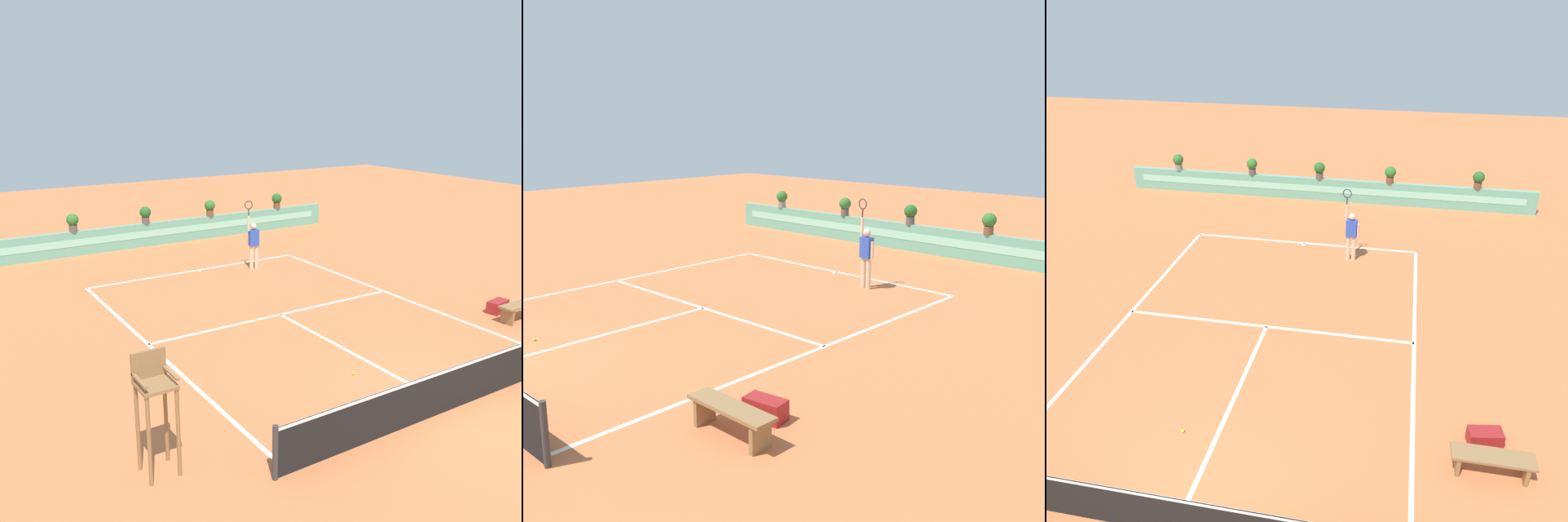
# 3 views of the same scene
# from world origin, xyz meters

# --- Properties ---
(ground_plane) EXTENTS (60.00, 60.00, 0.00)m
(ground_plane) POSITION_xyz_m (0.00, 6.00, 0.00)
(ground_plane) COLOR #C66B3D
(court_lines) EXTENTS (8.32, 11.94, 0.01)m
(court_lines) POSITION_xyz_m (0.00, 6.72, 0.00)
(court_lines) COLOR white
(court_lines) RESTS_ON ground
(back_wall_barrier) EXTENTS (18.00, 0.21, 1.00)m
(back_wall_barrier) POSITION_xyz_m (0.00, 16.39, 0.50)
(back_wall_barrier) COLOR #60A88E
(back_wall_barrier) RESTS_ON ground
(bench_courtside) EXTENTS (1.60, 0.44, 0.51)m
(bench_courtside) POSITION_xyz_m (5.62, 2.37, 0.38)
(bench_courtside) COLOR olive
(bench_courtside) RESTS_ON ground
(gear_bag) EXTENTS (0.75, 0.47, 0.36)m
(gear_bag) POSITION_xyz_m (5.58, 3.14, 0.18)
(gear_bag) COLOR maroon
(gear_bag) RESTS_ON ground
(tennis_player) EXTENTS (0.62, 0.27, 2.58)m
(tennis_player) POSITION_xyz_m (1.85, 10.91, 1.05)
(tennis_player) COLOR beige
(tennis_player) RESTS_ON ground
(tennis_ball_near_baseline) EXTENTS (0.07, 0.07, 0.07)m
(tennis_ball_near_baseline) POSITION_xyz_m (-0.76, 2.25, 0.03)
(tennis_ball_near_baseline) COLOR #CCE033
(tennis_ball_near_baseline) RESTS_ON ground
(potted_plant_far_left) EXTENTS (0.48, 0.48, 0.72)m
(potted_plant_far_left) POSITION_xyz_m (-6.76, 16.39, 1.41)
(potted_plant_far_left) COLOR gray
(potted_plant_far_left) RESTS_ON back_wall_barrier
(potted_plant_left) EXTENTS (0.48, 0.48, 0.72)m
(potted_plant_left) POSITION_xyz_m (-3.26, 16.39, 1.41)
(potted_plant_left) COLOR #514C47
(potted_plant_left) RESTS_ON back_wall_barrier
(potted_plant_right) EXTENTS (0.48, 0.48, 0.72)m
(potted_plant_right) POSITION_xyz_m (2.87, 16.39, 1.41)
(potted_plant_right) COLOR brown
(potted_plant_right) RESTS_ON back_wall_barrier
(potted_plant_centre) EXTENTS (0.48, 0.48, 0.72)m
(potted_plant_centre) POSITION_xyz_m (-0.20, 16.39, 1.41)
(potted_plant_centre) COLOR #514C47
(potted_plant_centre) RESTS_ON back_wall_barrier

